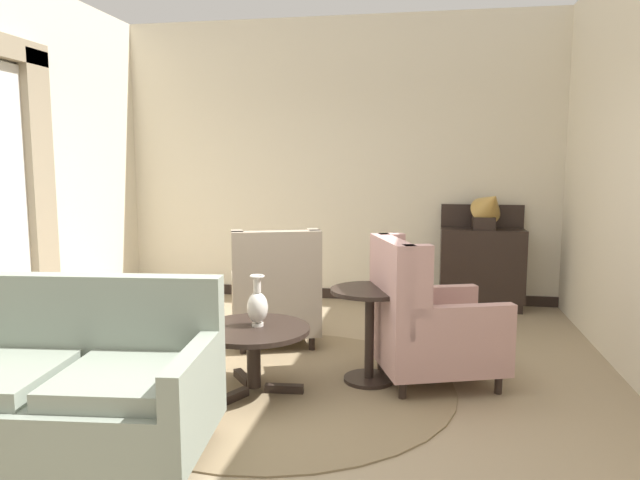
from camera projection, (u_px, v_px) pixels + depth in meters
ground at (268, 401)px, 4.12m from camera, size 9.14×9.14×0.00m
wall_back at (337, 161)px, 7.09m from camera, size 5.43×0.08×3.36m
wall_left at (11, 160)px, 5.31m from camera, size 0.08×4.57×3.36m
baseboard_back at (336, 294)px, 7.24m from camera, size 5.27×0.03×0.12m
area_rug at (279, 385)px, 4.41m from camera, size 2.62×2.62×0.01m
coffee_table at (253, 340)px, 4.22m from camera, size 0.81×0.81×0.49m
porcelain_vase at (257, 306)px, 4.22m from camera, size 0.15×0.15×0.37m
settee at (68, 388)px, 3.28m from camera, size 1.68×1.05×0.99m
armchair_foreground_right at (426, 324)px, 4.42m from camera, size 1.08×0.99×1.10m
armchair_back_corner at (275, 297)px, 5.35m from camera, size 1.00×1.05×1.08m
side_table at (369, 326)px, 4.42m from camera, size 0.59×0.59×0.73m
sideboard at (482, 264)px, 6.65m from camera, size 0.92×0.38×1.18m
gramophone at (489, 207)px, 6.47m from camera, size 0.47×0.54×0.53m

